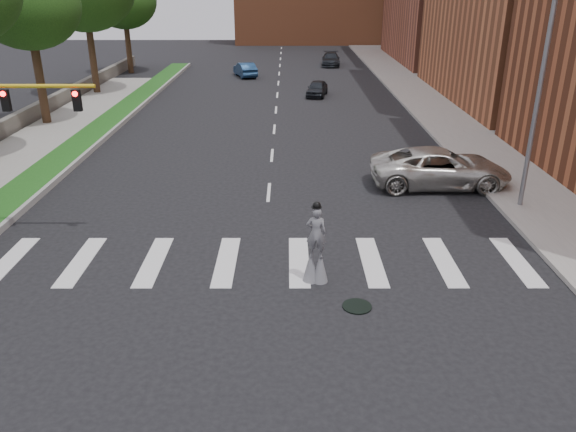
{
  "coord_description": "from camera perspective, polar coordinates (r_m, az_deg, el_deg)",
  "views": [
    {
      "loc": [
        0.88,
        -16.67,
        9.21
      ],
      "look_at": [
        0.9,
        1.11,
        1.7
      ],
      "focal_mm": 35.0,
      "sensor_mm": 36.0,
      "label": 1
    }
  ],
  "objects": [
    {
      "name": "car_mid",
      "position": [
        59.35,
        -4.38,
        14.62
      ],
      "size": [
        2.84,
        4.65,
        1.45
      ],
      "primitive_type": "imported",
      "rotation": [
        0.0,
        0.0,
        3.46
      ],
      "color": "navy",
      "rests_on": "ground"
    },
    {
      "name": "car_near",
      "position": [
        49.06,
        2.98,
        12.82
      ],
      "size": [
        2.22,
        4.0,
        1.29
      ],
      "primitive_type": "imported",
      "rotation": [
        0.0,
        0.0,
        -0.19
      ],
      "color": "black",
      "rests_on": "ground"
    },
    {
      "name": "streetlight",
      "position": [
        25.16,
        23.9,
        11.12
      ],
      "size": [
        2.05,
        0.2,
        9.0
      ],
      "color": "slate",
      "rests_on": "ground"
    },
    {
      "name": "median_curb",
      "position": [
        39.44,
        -16.95,
        8.62
      ],
      "size": [
        0.2,
        60.0,
        0.28
      ],
      "primitive_type": "cube",
      "color": "gray",
      "rests_on": "ground"
    },
    {
      "name": "car_far",
      "position": [
        67.31,
        4.38,
        15.59
      ],
      "size": [
        2.3,
        5.06,
        1.44
      ],
      "primitive_type": "imported",
      "rotation": [
        0.0,
        0.0,
        -0.06
      ],
      "color": "black",
      "rests_on": "ground"
    },
    {
      "name": "stilt_performer",
      "position": [
        18.2,
        2.84,
        -3.55
      ],
      "size": [
        0.84,
        0.55,
        2.82
      ],
      "rotation": [
        0.0,
        0.0,
        3.04
      ],
      "color": "#342215",
      "rests_on": "ground"
    },
    {
      "name": "suv_crossing",
      "position": [
        27.84,
        15.19,
        4.75
      ],
      "size": [
        6.58,
        3.06,
        1.83
      ],
      "primitive_type": "imported",
      "rotation": [
        0.0,
        0.0,
        1.57
      ],
      "color": "beige",
      "rests_on": "ground"
    },
    {
      "name": "sidewalk_right",
      "position": [
        44.21,
        15.44,
        10.19
      ],
      "size": [
        5.0,
        90.0,
        0.18
      ],
      "primitive_type": "cube",
      "color": "gray",
      "rests_on": "ground"
    },
    {
      "name": "ground_plane",
      "position": [
        19.06,
        -2.71,
        -6.01
      ],
      "size": [
        160.0,
        160.0,
        0.0
      ],
      "primitive_type": "plane",
      "color": "black",
      "rests_on": "ground"
    },
    {
      "name": "grass_median",
      "position": [
        39.75,
        -18.41,
        8.53
      ],
      "size": [
        2.0,
        60.0,
        0.25
      ],
      "primitive_type": "cube",
      "color": "#174B15",
      "rests_on": "ground"
    },
    {
      "name": "tree_5",
      "position": [
        63.46,
        -16.36,
        20.25
      ],
      "size": [
        6.65,
        6.65,
        10.07
      ],
      "color": "#342215",
      "rests_on": "ground"
    },
    {
      "name": "tree_3",
      "position": [
        41.4,
        -24.96,
        18.83
      ],
      "size": [
        6.57,
        6.57,
        10.52
      ],
      "color": "#342215",
      "rests_on": "ground"
    },
    {
      "name": "stone_wall",
      "position": [
        43.47,
        -24.69,
        9.35
      ],
      "size": [
        0.5,
        56.0,
        1.1
      ],
      "primitive_type": "cube",
      "color": "#5B564E",
      "rests_on": "ground"
    },
    {
      "name": "manhole",
      "position": [
        17.44,
        7.02,
        -9.09
      ],
      "size": [
        0.9,
        0.9,
        0.04
      ],
      "primitive_type": "cylinder",
      "color": "black",
      "rests_on": "ground"
    }
  ]
}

